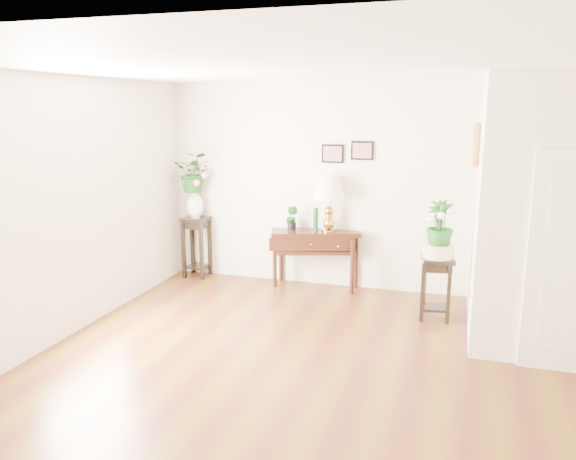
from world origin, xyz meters
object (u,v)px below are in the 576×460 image
at_px(plant_stand_a, 197,247).
at_px(table_lamp, 329,206).
at_px(plant_stand_b, 436,288).
at_px(console_table, 315,259).

bearing_deg(plant_stand_a, table_lamp, 0.00).
bearing_deg(plant_stand_a, plant_stand_b, -11.98).
relative_size(table_lamp, plant_stand_a, 0.87).
distance_m(console_table, plant_stand_a, 1.81).
relative_size(console_table, table_lamp, 1.57).
bearing_deg(plant_stand_b, console_table, 156.11).
bearing_deg(table_lamp, plant_stand_a, 180.00).
height_order(plant_stand_a, plant_stand_b, plant_stand_a).
relative_size(console_table, plant_stand_a, 1.36).
distance_m(table_lamp, plant_stand_a, 2.11).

